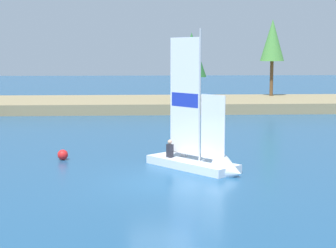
% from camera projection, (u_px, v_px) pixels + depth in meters
% --- Properties ---
extents(ground_plane, '(200.00, 200.00, 0.00)m').
position_uv_depth(ground_plane, '(161.00, 184.00, 21.02)').
color(ground_plane, navy).
extents(shore_bank, '(80.00, 10.26, 0.88)m').
position_uv_depth(shore_bank, '(148.00, 104.00, 49.02)').
color(shore_bank, '#897A56').
rests_on(shore_bank, ground).
extents(shoreline_tree_left, '(2.59, 2.59, 5.87)m').
position_uv_depth(shoreline_tree_left, '(191.00, 55.00, 46.44)').
color(shoreline_tree_left, brown).
rests_on(shoreline_tree_left, shore_bank).
extents(shoreline_tree_midleft, '(2.31, 2.31, 7.35)m').
position_uv_depth(shoreline_tree_midleft, '(272.00, 41.00, 52.12)').
color(shoreline_tree_midleft, brown).
rests_on(shoreline_tree_midleft, shore_bank).
extents(sailboat, '(4.29, 4.70, 6.57)m').
position_uv_depth(sailboat, '(207.00, 161.00, 23.28)').
color(sailboat, silver).
rests_on(sailboat, ground).
extents(channel_buoy, '(0.49, 0.49, 0.49)m').
position_uv_depth(channel_buoy, '(63.00, 155.00, 25.72)').
color(channel_buoy, red).
rests_on(channel_buoy, ground).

